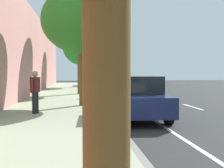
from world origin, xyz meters
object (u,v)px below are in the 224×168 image
Objects in this scene: parked_sedan_dark_blue_mid at (137,97)px; fire_hydrant at (85,83)px; bicycle_at_curb at (105,94)px; cyclist_with_backpack at (101,83)px; street_tree_far_end at (82,21)px; street_tree_mid_block at (81,30)px; pedestrian_on_phone at (35,90)px; street_tree_near_cyclist at (80,46)px; parked_sedan_red_second at (104,83)px; parked_suv_grey_nearest at (97,77)px.

parked_sedan_dark_blue_mid reaches higher than fire_hydrant.
cyclist_with_backpack is at bearing -64.06° from bicycle_at_curb.
street_tree_far_end is 6.35× the size of fire_hydrant.
fire_hydrant is (-0.50, -8.01, -4.00)m from street_tree_mid_block.
street_tree_far_end is at bearing 88.06° from fire_hydrant.
parked_sedan_dark_blue_mid is 3.72m from pedestrian_on_phone.
street_tree_mid_block is (1.92, -9.54, 3.82)m from parked_sedan_dark_blue_mid.
street_tree_far_end is at bearing -127.92° from pedestrian_on_phone.
street_tree_near_cyclist reaches higher than bicycle_at_curb.
street_tree_near_cyclist is (1.92, -17.96, 3.43)m from parked_sedan_dark_blue_mid.
cyclist_with_backpack reaches higher than bicycle_at_curb.
street_tree_mid_block reaches higher than street_tree_far_end.
cyclist_with_backpack is at bearing 93.57° from fire_hydrant.
parked_sedan_red_second is at bearing -97.89° from cyclist_with_backpack.
parked_suv_grey_nearest is 0.79× the size of street_tree_mid_block.
parked_suv_grey_nearest is at bearing -89.93° from parked_sedan_dark_blue_mid.
cyclist_with_backpack is 0.31× the size of street_tree_far_end.
street_tree_far_end is at bearing 90.00° from street_tree_mid_block.
pedestrian_on_phone reaches higher than cyclist_with_backpack.
parked_suv_grey_nearest is at bearing -110.63° from fire_hydrant.
street_tree_mid_block is 8.97m from fire_hydrant.
parked_sedan_red_second is at bearing -95.03° from bicycle_at_curb.
parked_sedan_red_second is (-0.01, 9.20, -0.27)m from parked_suv_grey_nearest.
parked_sedan_dark_blue_mid reaches higher than bicycle_at_curb.
parked_suv_grey_nearest is at bearing -89.96° from parked_sedan_red_second.
street_tree_near_cyclist is 17.79m from pedestrian_on_phone.
street_tree_near_cyclist reaches higher than parked_sedan_red_second.
pedestrian_on_phone reaches higher than parked_sedan_red_second.
pedestrian_on_phone is (1.76, 9.01, -3.56)m from street_tree_mid_block.
pedestrian_on_phone is at bearing -8.26° from parked_sedan_dark_blue_mid.
parked_sedan_dark_blue_mid is at bearing 101.37° from street_tree_mid_block.
street_tree_mid_block is 9.84m from pedestrian_on_phone.
bicycle_at_curb is 0.25× the size of street_tree_near_cyclist.
street_tree_mid_block is at bearing 80.82° from parked_suv_grey_nearest.
street_tree_mid_block reaches higher than parked_sedan_dark_blue_mid.
street_tree_near_cyclist is at bearing -83.15° from bicycle_at_curb.
street_tree_mid_block is at bearing -101.03° from pedestrian_on_phone.
parked_suv_grey_nearest is at bearing -119.87° from street_tree_near_cyclist.
parked_suv_grey_nearest is 5.63× the size of fire_hydrant.
parked_sedan_red_second is 7.08m from street_tree_near_cyclist.
parked_sedan_dark_blue_mid is (-0.03, 21.25, -0.27)m from parked_suv_grey_nearest.
cyclist_with_backpack is 4.66m from street_tree_mid_block.
street_tree_near_cyclist reaches higher than street_tree_far_end.
parked_suv_grey_nearest is 12.38m from street_tree_mid_block.
street_tree_far_end reaches higher than bicycle_at_curb.
fire_hydrant is at bearing 140.99° from street_tree_near_cyclist.
fire_hydrant is (-2.26, -17.02, -0.45)m from pedestrian_on_phone.
parked_sedan_dark_blue_mid is at bearing 96.27° from cyclist_with_backpack.
cyclist_with_backpack reaches higher than parked_sedan_dark_blue_mid.
parked_suv_grey_nearest is 21.04m from pedestrian_on_phone.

